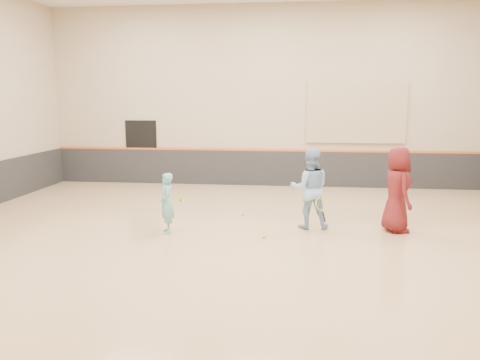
# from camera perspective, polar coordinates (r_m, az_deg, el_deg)

# --- Properties ---
(room) EXTENTS (15.04, 12.04, 6.22)m
(room) POSITION_cam_1_polar(r_m,az_deg,el_deg) (10.05, 1.89, -2.32)
(room) COLOR tan
(room) RESTS_ON ground
(wainscot_back) EXTENTS (14.90, 0.04, 1.20)m
(wainscot_back) POSITION_cam_1_polar(r_m,az_deg,el_deg) (15.95, 3.67, 1.43)
(wainscot_back) COLOR #232326
(wainscot_back) RESTS_ON floor
(accent_stripe) EXTENTS (14.90, 0.03, 0.06)m
(accent_stripe) POSITION_cam_1_polar(r_m,az_deg,el_deg) (15.87, 3.69, 3.64)
(accent_stripe) COLOR #D85914
(accent_stripe) RESTS_ON wall_back
(acoustic_panel) EXTENTS (3.20, 0.08, 2.00)m
(acoustic_panel) POSITION_cam_1_polar(r_m,az_deg,el_deg) (15.87, 13.99, 8.01)
(acoustic_panel) COLOR tan
(acoustic_panel) RESTS_ON wall_back
(doorway) EXTENTS (1.10, 0.05, 2.20)m
(doorway) POSITION_cam_1_polar(r_m,az_deg,el_deg) (16.74, -11.91, 3.36)
(doorway) COLOR black
(doorway) RESTS_ON floor
(girl) EXTENTS (0.47, 0.57, 1.34)m
(girl) POSITION_cam_1_polar(r_m,az_deg,el_deg) (10.42, -8.95, -2.82)
(girl) COLOR #68B5B3
(girl) RESTS_ON floor
(instructor) EXTENTS (0.93, 0.74, 1.83)m
(instructor) POSITION_cam_1_polar(r_m,az_deg,el_deg) (10.77, 8.51, -1.05)
(instructor) COLOR #8EB3DC
(instructor) RESTS_ON floor
(young_man) EXTENTS (0.79, 1.03, 1.90)m
(young_man) POSITION_cam_1_polar(r_m,az_deg,el_deg) (10.93, 18.59, -1.12)
(young_man) COLOR maroon
(young_man) RESTS_ON floor
(held_racket) EXTENTS (0.28, 0.28, 0.61)m
(held_racket) POSITION_cam_1_polar(r_m,az_deg,el_deg) (10.39, 9.81, -2.94)
(held_racket) COLOR #BBCF2D
(held_racket) RESTS_ON instructor
(spare_racket) EXTENTS (0.69, 0.69, 0.06)m
(spare_racket) POSITION_cam_1_polar(r_m,az_deg,el_deg) (14.07, -7.25, -2.12)
(spare_racket) COLOR #A3C42B
(spare_racket) RESTS_ON floor
(ball_under_racket) EXTENTS (0.07, 0.07, 0.07)m
(ball_under_racket) POSITION_cam_1_polar(r_m,az_deg,el_deg) (10.03, 2.95, -6.95)
(ball_under_racket) COLOR #C8D130
(ball_under_racket) RESTS_ON floor
(ball_in_hand) EXTENTS (0.07, 0.07, 0.07)m
(ball_in_hand) POSITION_cam_1_polar(r_m,az_deg,el_deg) (10.81, 19.54, 0.20)
(ball_in_hand) COLOR #C1DF34
(ball_in_hand) RESTS_ON young_man
(ball_beside_spare) EXTENTS (0.07, 0.07, 0.07)m
(ball_beside_spare) POSITION_cam_1_polar(r_m,az_deg,el_deg) (11.89, 0.29, -4.25)
(ball_beside_spare) COLOR gold
(ball_beside_spare) RESTS_ON floor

